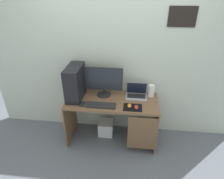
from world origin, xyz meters
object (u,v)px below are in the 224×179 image
laptop (136,94)px  speaker (151,91)px  mouse_right (136,107)px  keyboard (101,105)px  mouse_left (129,106)px  monitor (104,81)px  cell_phone (82,104)px  subwoofer (106,128)px  pc_tower (75,82)px

laptop → speaker: size_ratio=1.66×
mouse_right → keyboard: bearing=179.4°
speaker → keyboard: (-0.71, -0.35, -0.08)m
laptop → mouse_left: bearing=-106.9°
monitor → mouse_right: size_ratio=5.91×
laptop → speaker: 0.23m
keyboard → mouse_right: size_ratio=4.38×
laptop → keyboard: laptop is taller
laptop → mouse_left: 0.32m
keyboard → mouse_left: mouse_left is taller
laptop → cell_phone: bearing=-157.4°
monitor → subwoofer: monitor is taller
speaker → keyboard: speaker is taller
monitor → subwoofer: bearing=-48.7°
keyboard → mouse_left: 0.40m
monitor → mouse_right: 0.63m
cell_phone → subwoofer: cell_phone is taller
laptop → subwoofer: bearing=-173.7°
keyboard → subwoofer: bearing=84.6°
laptop → keyboard: bearing=-146.5°
speaker → mouse_left: 0.46m
mouse_left → cell_phone: mouse_left is taller
mouse_right → subwoofer: (-0.47, 0.28, -0.64)m
keyboard → cell_phone: size_ratio=3.23×
pc_tower → laptop: bearing=7.7°
pc_tower → mouse_right: size_ratio=5.12×
monitor → subwoofer: 0.86m
pc_tower → laptop: pc_tower is taller
mouse_left → laptop: bearing=73.1°
pc_tower → mouse_right: bearing=-13.0°
monitor → mouse_left: 0.54m
speaker → cell_phone: size_ratio=1.46×
mouse_right → mouse_left: bearing=165.3°
mouse_left → mouse_right: size_ratio=1.00×
speaker → mouse_left: size_ratio=1.98×
pc_tower → keyboard: size_ratio=1.17×
pc_tower → mouse_left: size_ratio=5.12×
mouse_right → cell_phone: mouse_right is taller
laptop → cell_phone: size_ratio=2.43×
pc_tower → speaker: 1.14m
keyboard → subwoofer: keyboard is taller
cell_phone → keyboard: bearing=-2.1°
mouse_left → pc_tower: bearing=167.2°
laptop → monitor: bearing=-177.7°
monitor → keyboard: monitor is taller
laptop → mouse_right: bearing=-89.7°
keyboard → mouse_right: 0.50m
cell_phone → subwoofer: size_ratio=0.55×
pc_tower → monitor: 0.42m
pc_tower → laptop: 0.93m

